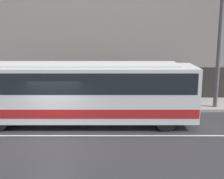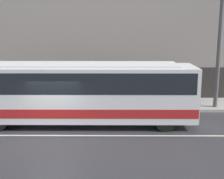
% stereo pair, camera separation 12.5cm
% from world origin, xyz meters
% --- Properties ---
extents(ground_plane, '(60.00, 60.00, 0.00)m').
position_xyz_m(ground_plane, '(0.00, 0.00, 0.00)').
color(ground_plane, '#333338').
extents(sidewalk, '(60.00, 3.10, 0.15)m').
position_xyz_m(sidewalk, '(0.00, 5.55, 0.08)').
color(sidewalk, '#A09E99').
rests_on(sidewalk, ground_plane).
extents(building_facade, '(60.00, 0.35, 9.00)m').
position_xyz_m(building_facade, '(0.00, 7.24, 4.34)').
color(building_facade, gray).
rests_on(building_facade, ground_plane).
extents(lane_stripe, '(54.00, 0.14, 0.01)m').
position_xyz_m(lane_stripe, '(0.00, 0.00, 0.00)').
color(lane_stripe, beige).
rests_on(lane_stripe, ground_plane).
extents(transit_bus, '(12.21, 2.59, 3.18)m').
position_xyz_m(transit_bus, '(0.88, 1.79, 1.79)').
color(transit_bus, white).
rests_on(transit_bus, ground_plane).
extents(utility_pole_near, '(0.25, 0.25, 7.25)m').
position_xyz_m(utility_pole_near, '(9.08, 4.68, 3.78)').
color(utility_pole_near, '#4C4C4F').
rests_on(utility_pole_near, sidewalk).
extents(pedestrian_waiting, '(0.36, 0.36, 1.64)m').
position_xyz_m(pedestrian_waiting, '(2.36, 6.23, 0.92)').
color(pedestrian_waiting, maroon).
rests_on(pedestrian_waiting, sidewalk).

